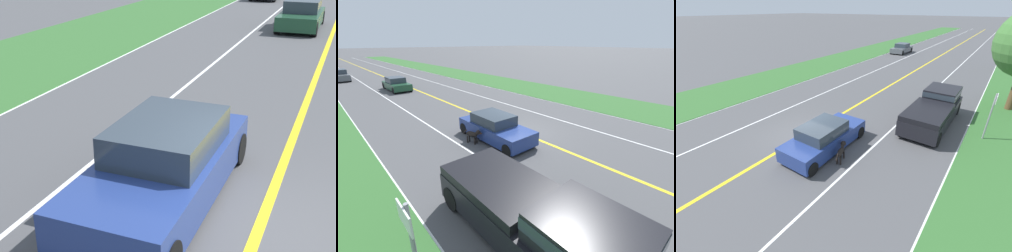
# 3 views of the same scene
# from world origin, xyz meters

# --- Properties ---
(ground_plane) EXTENTS (400.00, 400.00, 0.00)m
(ground_plane) POSITION_xyz_m (0.00, 0.00, 0.00)
(ground_plane) COLOR #4C4C4F
(centre_divider_line) EXTENTS (0.18, 160.00, 0.01)m
(centre_divider_line) POSITION_xyz_m (0.00, 0.00, 0.00)
(centre_divider_line) COLOR yellow
(centre_divider_line) RESTS_ON ground
(lane_dash_same_dir) EXTENTS (0.10, 160.00, 0.01)m
(lane_dash_same_dir) POSITION_xyz_m (3.50, 0.00, 0.00)
(lane_dash_same_dir) COLOR white
(lane_dash_same_dir) RESTS_ON ground
(ego_car) EXTENTS (1.80, 4.48, 1.37)m
(ego_car) POSITION_xyz_m (1.66, -0.21, 0.64)
(ego_car) COLOR navy
(ego_car) RESTS_ON ground
(dog) EXTENTS (0.49, 1.19, 0.81)m
(dog) POSITION_xyz_m (2.83, -0.51, 0.50)
(dog) COLOR black
(dog) RESTS_ON ground
(car_trailing_near) EXTENTS (1.86, 4.40, 1.35)m
(car_trailing_near) POSITION_xyz_m (1.54, -17.29, 0.63)
(car_trailing_near) COLOR #1E472D
(car_trailing_near) RESTS_ON ground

